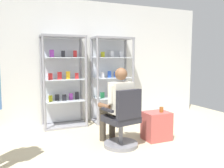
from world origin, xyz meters
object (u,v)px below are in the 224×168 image
display_cabinet_right (111,79)px  office_chair (123,124)px  display_cabinet_left (63,81)px  tea_glass (161,110)px  seated_shopkeeper (117,102)px  storage_crate (156,126)px

display_cabinet_right → office_chair: bearing=-106.6°
display_cabinet_left → tea_glass: display_cabinet_left is taller
display_cabinet_left → display_cabinet_right: bearing=0.1°
display_cabinet_left → seated_shopkeeper: display_cabinet_left is taller
seated_shopkeeper → tea_glass: 0.84m
display_cabinet_right → storage_crate: bearing=-81.3°
storage_crate → tea_glass: tea_glass is taller
seated_shopkeeper → storage_crate: bearing=-4.1°
display_cabinet_left → seated_shopkeeper: size_ratio=1.47×
display_cabinet_right → storage_crate: display_cabinet_right is taller
display_cabinet_right → tea_glass: bearing=-79.0°
display_cabinet_right → tea_glass: 1.63m
storage_crate → tea_glass: bearing=-28.7°
seated_shopkeeper → display_cabinet_right: bearing=70.6°
display_cabinet_right → storage_crate: 1.69m
office_chair → storage_crate: bearing=8.5°
office_chair → seated_shopkeeper: seated_shopkeeper is taller
display_cabinet_right → seated_shopkeeper: (-0.51, -1.46, -0.25)m
office_chair → storage_crate: office_chair is taller
display_cabinet_left → display_cabinet_right: (1.10, 0.00, 0.00)m
display_cabinet_left → storage_crate: bearing=-48.6°
display_cabinet_left → tea_glass: 2.13m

